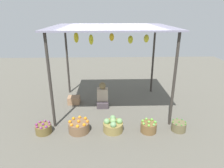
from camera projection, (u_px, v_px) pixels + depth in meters
ground_plane at (111, 105)px, 6.30m from camera, size 14.00×14.00×0.00m
market_stall_structure at (111, 33)px, 5.52m from camera, size 3.33×2.59×2.44m
vendor_person at (103, 97)px, 6.19m from camera, size 0.36×0.44×0.78m
basket_purple_onions at (44, 129)px, 4.86m from camera, size 0.39×0.39×0.27m
basket_oranges at (79, 126)px, 4.91m from camera, size 0.52×0.52×0.33m
basket_cabbages at (113, 125)px, 4.92m from camera, size 0.49×0.49×0.36m
basket_green_apples at (149, 127)px, 4.90m from camera, size 0.40×0.40×0.31m
basket_green_chilies at (179, 126)px, 4.96m from camera, size 0.36×0.36×0.26m
wooden_crate_near_vendor at (74, 100)px, 6.40m from camera, size 0.37×0.30×0.24m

